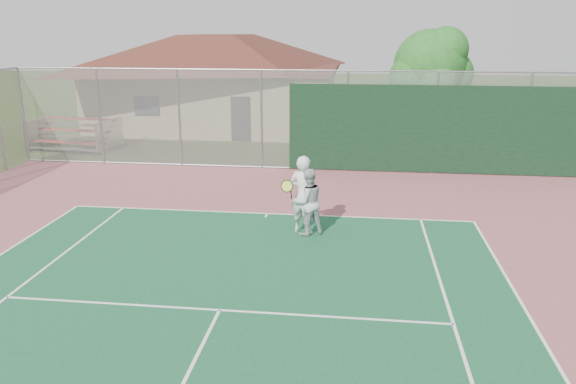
% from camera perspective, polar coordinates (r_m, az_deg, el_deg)
% --- Properties ---
extents(back_fence, '(20.08, 0.11, 3.53)m').
position_cam_1_polar(back_fence, '(19.73, 6.29, 6.84)').
color(back_fence, gray).
rests_on(back_fence, ground).
extents(clubhouse, '(12.53, 8.36, 5.41)m').
position_cam_1_polar(clubhouse, '(29.00, -7.11, 12.02)').
color(clubhouse, tan).
rests_on(clubhouse, ground).
extents(bleachers, '(3.42, 2.23, 1.22)m').
position_cam_1_polar(bleachers, '(25.16, -20.95, 5.57)').
color(bleachers, '#A22B25').
rests_on(bleachers, ground).
extents(tree, '(3.55, 3.37, 4.96)m').
position_cam_1_polar(tree, '(24.73, 14.38, 12.09)').
color(tree, '#312012').
rests_on(tree, ground).
extents(player_white_front, '(0.95, 0.76, 1.95)m').
position_cam_1_polar(player_white_front, '(13.67, 1.54, -0.34)').
color(player_white_front, silver).
rests_on(player_white_front, ground).
extents(player_grey_back, '(1.01, 0.95, 1.65)m').
position_cam_1_polar(player_grey_back, '(13.62, 1.99, -1.08)').
color(player_grey_back, '#B5B7BA').
rests_on(player_grey_back, ground).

